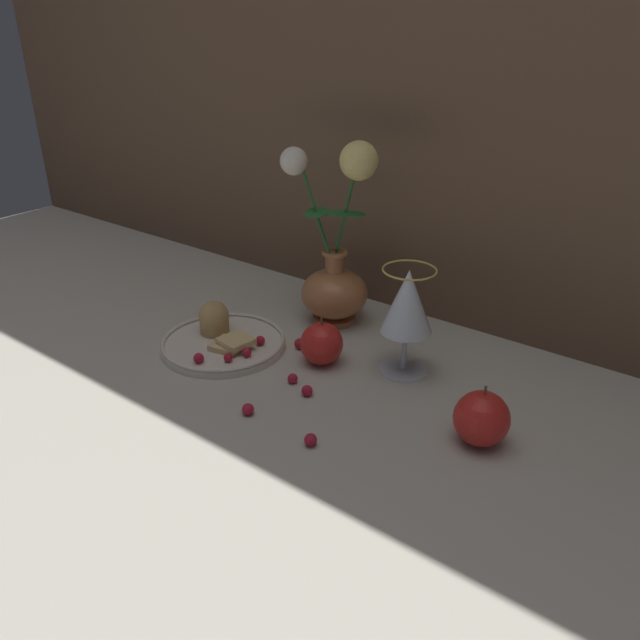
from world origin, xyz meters
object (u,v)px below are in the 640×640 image
at_px(vase, 335,267).
at_px(plate_with_pastries, 222,337).
at_px(apple_beside_vase, 483,417).
at_px(wine_glass, 407,305).
at_px(apple_near_glass, 322,344).

relative_size(vase, plate_with_pastries, 1.57).
height_order(vase, plate_with_pastries, vase).
height_order(vase, apple_beside_vase, vase).
distance_m(vase, plate_with_pastries, 0.23).
xyz_separation_m(wine_glass, apple_near_glass, (-0.12, -0.06, -0.08)).
relative_size(plate_with_pastries, apple_beside_vase, 2.44).
relative_size(apple_beside_vase, apple_near_glass, 1.05).
distance_m(vase, apple_near_glass, 0.17).
relative_size(wine_glass, apple_beside_vase, 2.00).
relative_size(vase, apple_beside_vase, 3.81).
relative_size(vase, wine_glass, 1.90).
bearing_deg(vase, wine_glass, -22.60).
distance_m(wine_glass, apple_near_glass, 0.15).
bearing_deg(wine_glass, apple_near_glass, -153.66).
bearing_deg(plate_with_pastries, wine_glass, 21.36).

